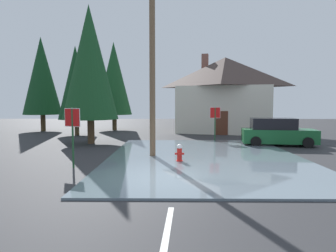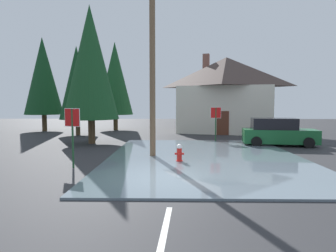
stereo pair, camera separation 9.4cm
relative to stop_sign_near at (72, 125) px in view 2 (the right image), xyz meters
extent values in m
cube|color=#2D2D30|center=(3.74, -1.63, -1.81)|extent=(80.00, 80.00, 0.10)
cube|color=slate|center=(5.62, 2.27, -1.72)|extent=(9.22, 12.72, 0.07)
cube|color=silver|center=(2.77, -3.26, -1.75)|extent=(3.41, 0.47, 0.01)
cube|color=silver|center=(3.94, -5.99, -1.75)|extent=(0.31, 2.82, 0.01)
cylinder|color=#1E4C28|center=(0.00, 0.00, -0.54)|extent=(0.08, 0.08, 2.43)
cube|color=white|center=(0.00, 0.00, 0.32)|extent=(0.71, 0.28, 0.75)
cube|color=red|center=(0.00, 0.00, 0.32)|extent=(0.67, 0.27, 0.71)
cylinder|color=red|center=(4.38, 1.15, -1.71)|extent=(0.30, 0.30, 0.10)
cylinder|color=red|center=(4.38, 1.15, -1.38)|extent=(0.22, 0.22, 0.55)
sphere|color=white|center=(4.38, 1.15, -1.04)|extent=(0.24, 0.24, 0.24)
cylinder|color=red|center=(4.22, 1.15, -1.35)|extent=(0.10, 0.09, 0.09)
cylinder|color=red|center=(4.54, 1.15, -1.35)|extent=(0.10, 0.09, 0.09)
cylinder|color=red|center=(4.38, 0.99, -1.35)|extent=(0.11, 0.10, 0.11)
cylinder|color=brown|center=(3.09, 2.54, 2.44)|extent=(0.28, 0.28, 8.40)
cylinder|color=#1E4C28|center=(6.99, 8.38, -0.58)|extent=(0.08, 0.08, 2.36)
cube|color=white|center=(6.99, 8.38, 0.25)|extent=(0.74, 0.16, 0.75)
cube|color=red|center=(6.99, 8.38, 0.25)|extent=(0.70, 0.16, 0.71)
cube|color=silver|center=(8.92, 15.66, 0.32)|extent=(9.23, 7.67, 4.14)
pyramid|color=#473833|center=(8.92, 15.66, 3.73)|extent=(9.97, 8.29, 2.69)
cube|color=brown|center=(7.24, 17.18, 4.41)|extent=(0.73, 0.73, 2.42)
cube|color=#592D1E|center=(8.20, 12.79, -0.76)|extent=(0.98, 0.30, 2.00)
cube|color=#195B2D|center=(10.74, 6.66, -1.15)|extent=(4.60, 2.26, 0.85)
cube|color=black|center=(10.39, 6.70, -0.38)|extent=(2.82, 1.83, 0.70)
cylinder|color=black|center=(12.33, 7.30, -1.44)|extent=(0.66, 0.30, 0.64)
cylinder|color=black|center=(12.11, 5.62, -1.44)|extent=(0.66, 0.30, 0.64)
cylinder|color=black|center=(9.36, 7.69, -1.44)|extent=(0.66, 0.30, 0.64)
cylinder|color=black|center=(9.14, 6.01, -1.44)|extent=(0.66, 0.30, 0.64)
cylinder|color=#4C3823|center=(-3.86, 12.56, -1.09)|extent=(0.37, 0.37, 1.32)
cone|color=#143D1E|center=(-3.86, 12.56, 2.58)|extent=(2.94, 2.94, 6.02)
cylinder|color=#4C3823|center=(-1.62, 17.19, -0.98)|extent=(0.43, 0.43, 1.54)
cone|color=#194723|center=(-1.62, 17.19, 3.30)|extent=(3.43, 3.43, 7.03)
cylinder|color=#4C3823|center=(-1.29, 7.45, -0.95)|extent=(0.45, 0.45, 1.61)
cone|color=#194723|center=(-1.29, 7.45, 3.54)|extent=(3.59, 3.59, 7.35)
cylinder|color=#4C3823|center=(-8.22, 16.11, -0.96)|extent=(0.44, 0.44, 1.59)
cone|color=#143D1E|center=(-8.22, 16.11, 3.46)|extent=(3.54, 3.54, 7.25)
camera|label=1|loc=(4.03, -11.98, 0.90)|focal=31.83mm
camera|label=2|loc=(4.13, -11.98, 0.90)|focal=31.83mm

